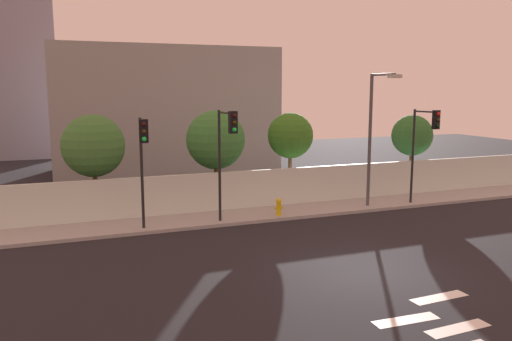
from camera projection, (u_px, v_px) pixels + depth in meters
ground_plane at (368, 273)px, 16.48m from camera, size 80.00×80.00×0.00m
sidewalk at (269, 214)px, 24.01m from camera, size 36.00×2.40×0.15m
perimeter_wall at (259, 188)px, 25.05m from camera, size 36.00×0.18×1.80m
crosswalk_marking at (455, 329)px, 12.63m from camera, size 3.60×3.92×0.01m
traffic_light_left at (227, 142)px, 21.33m from camera, size 0.44×1.53×4.80m
traffic_light_center at (143, 150)px, 20.13m from camera, size 0.35×1.50×4.55m
traffic_light_right at (425, 136)px, 24.91m from camera, size 0.43×1.60×4.70m
street_lamp_curbside at (374, 128)px, 24.48m from camera, size 0.62×2.30×6.38m
fire_hydrant at (279, 206)px, 23.32m from camera, size 0.44×0.26×0.80m
roadside_tree_leftmost at (93, 146)px, 23.48m from camera, size 2.87×2.87×4.70m
roadside_tree_midleft at (216, 140)px, 25.55m from camera, size 2.93×2.93×4.80m
roadside_tree_midright at (290, 136)px, 27.00m from camera, size 2.40×2.40×4.62m
roadside_tree_rightmost at (412, 135)px, 29.81m from camera, size 2.36×2.36×4.36m
low_building_distant at (166, 110)px, 36.82m from camera, size 15.50×6.00×8.73m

